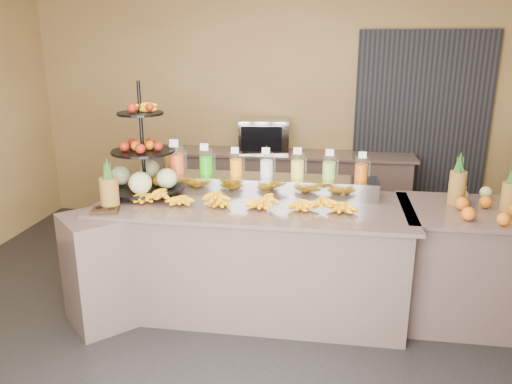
% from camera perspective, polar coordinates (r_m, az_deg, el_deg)
% --- Properties ---
extents(ground, '(6.00, 6.00, 0.00)m').
position_cam_1_polar(ground, '(4.12, -0.93, -14.99)').
color(ground, black).
rests_on(ground, ground).
extents(room_envelope, '(6.04, 5.02, 2.82)m').
position_cam_1_polar(room_envelope, '(4.27, 3.30, 12.82)').
color(room_envelope, olive).
rests_on(room_envelope, ground).
extents(buffet_counter, '(2.75, 1.25, 0.93)m').
position_cam_1_polar(buffet_counter, '(4.15, -1.94, -7.50)').
color(buffet_counter, gray).
rests_on(buffet_counter, ground).
extents(right_counter, '(1.08, 0.88, 0.93)m').
position_cam_1_polar(right_counter, '(4.35, 22.86, -7.63)').
color(right_counter, gray).
rests_on(right_counter, ground).
extents(back_ledge, '(3.10, 0.55, 0.93)m').
position_cam_1_polar(back_ledge, '(5.98, 2.65, 0.24)').
color(back_ledge, gray).
rests_on(back_ledge, ground).
extents(pitcher_tray, '(1.85, 0.30, 0.15)m').
position_cam_1_polar(pitcher_tray, '(4.23, 1.20, 0.80)').
color(pitcher_tray, gray).
rests_on(pitcher_tray, buffet_counter).
extents(juice_pitcher_orange_a, '(0.13, 0.14, 0.32)m').
position_cam_1_polar(juice_pitcher_orange_a, '(4.35, -9.04, 3.52)').
color(juice_pitcher_orange_a, silver).
rests_on(juice_pitcher_orange_a, pitcher_tray).
extents(juice_pitcher_green, '(0.12, 0.12, 0.29)m').
position_cam_1_polar(juice_pitcher_green, '(4.28, -5.71, 3.30)').
color(juice_pitcher_green, silver).
rests_on(juice_pitcher_green, pitcher_tray).
extents(juice_pitcher_orange_b, '(0.11, 0.11, 0.26)m').
position_cam_1_polar(juice_pitcher_orange_b, '(4.23, -2.28, 3.09)').
color(juice_pitcher_orange_b, silver).
rests_on(juice_pitcher_orange_b, pitcher_tray).
extents(juice_pitcher_milk, '(0.11, 0.12, 0.27)m').
position_cam_1_polar(juice_pitcher_milk, '(4.19, 1.22, 2.98)').
color(juice_pitcher_milk, silver).
rests_on(juice_pitcher_milk, pitcher_tray).
extents(juice_pitcher_lemon, '(0.12, 0.12, 0.28)m').
position_cam_1_polar(juice_pitcher_lemon, '(4.16, 4.77, 2.89)').
color(juice_pitcher_lemon, silver).
rests_on(juice_pitcher_lemon, pitcher_tray).
extents(juice_pitcher_lime, '(0.11, 0.12, 0.27)m').
position_cam_1_polar(juice_pitcher_lime, '(4.15, 8.35, 2.71)').
color(juice_pitcher_lime, silver).
rests_on(juice_pitcher_lime, pitcher_tray).
extents(juice_pitcher_orange_c, '(0.11, 0.11, 0.26)m').
position_cam_1_polar(juice_pitcher_orange_c, '(4.16, 11.93, 2.48)').
color(juice_pitcher_orange_c, silver).
rests_on(juice_pitcher_orange_c, pitcher_tray).
extents(banana_heap, '(1.82, 0.16, 0.15)m').
position_cam_1_polar(banana_heap, '(3.93, -1.45, -0.62)').
color(banana_heap, '#FFB40C').
rests_on(banana_heap, buffet_counter).
extents(fruit_stand, '(0.85, 0.85, 0.94)m').
position_cam_1_polar(fruit_stand, '(4.28, -12.12, 2.88)').
color(fruit_stand, black).
rests_on(fruit_stand, buffet_counter).
extents(condiment_caddy, '(0.23, 0.19, 0.03)m').
position_cam_1_polar(condiment_caddy, '(3.96, -16.81, -1.98)').
color(condiment_caddy, black).
rests_on(condiment_caddy, buffet_counter).
extents(pineapple_left_a, '(0.14, 0.14, 0.40)m').
position_cam_1_polar(pineapple_left_a, '(4.00, -16.44, 0.26)').
color(pineapple_left_a, brown).
rests_on(pineapple_left_a, buffet_counter).
extents(pineapple_left_b, '(0.16, 0.16, 0.46)m').
position_cam_1_polar(pineapple_left_b, '(4.49, -9.42, 2.86)').
color(pineapple_left_b, brown).
rests_on(pineapple_left_b, buffet_counter).
extents(right_fruit_pile, '(0.50, 0.48, 0.27)m').
position_cam_1_polar(right_fruit_pile, '(4.15, 24.55, -0.93)').
color(right_fruit_pile, brown).
rests_on(right_fruit_pile, right_counter).
extents(oven_warmer, '(0.61, 0.46, 0.38)m').
position_cam_1_polar(oven_warmer, '(5.85, 0.92, 6.46)').
color(oven_warmer, gray).
rests_on(oven_warmer, back_ledge).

